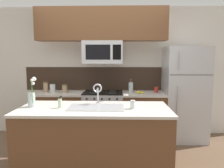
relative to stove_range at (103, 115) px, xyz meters
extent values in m
plane|color=brown|center=(0.00, -0.90, -0.46)|extent=(10.00, 10.00, 0.00)
cube|color=silver|center=(0.30, 0.38, 0.84)|extent=(5.20, 0.10, 2.60)
cube|color=#332319|center=(0.00, 0.32, 0.69)|extent=(3.26, 0.01, 0.48)
cube|color=brown|center=(-0.81, 0.00, -0.02)|extent=(0.85, 0.62, 0.88)
cube|color=beige|center=(-0.81, 0.00, 0.43)|extent=(0.88, 0.65, 0.03)
cube|color=brown|center=(0.78, 0.00, -0.02)|extent=(0.80, 0.62, 0.88)
cube|color=beige|center=(0.78, 0.00, 0.43)|extent=(0.83, 0.65, 0.03)
cube|color=#B7BABF|center=(0.00, 0.00, -0.01)|extent=(0.76, 0.62, 0.91)
cube|color=black|center=(0.00, 0.00, 0.45)|extent=(0.76, 0.62, 0.01)
cylinder|color=black|center=(-0.18, -0.14, 0.46)|extent=(0.15, 0.15, 0.01)
cylinder|color=black|center=(0.18, -0.14, 0.46)|extent=(0.15, 0.15, 0.01)
cylinder|color=black|center=(-0.18, 0.14, 0.46)|extent=(0.15, 0.15, 0.01)
cylinder|color=black|center=(0.18, 0.14, 0.46)|extent=(0.15, 0.15, 0.01)
cylinder|color=black|center=(-0.27, -0.32, 0.39)|extent=(0.03, 0.02, 0.03)
cylinder|color=black|center=(-0.14, -0.32, 0.39)|extent=(0.03, 0.02, 0.03)
cylinder|color=black|center=(0.00, -0.32, 0.39)|extent=(0.03, 0.02, 0.03)
cylinder|color=black|center=(0.14, -0.32, 0.39)|extent=(0.03, 0.02, 0.03)
cylinder|color=black|center=(0.27, -0.32, 0.39)|extent=(0.03, 0.02, 0.03)
cube|color=#B7BABF|center=(0.00, -0.02, 1.23)|extent=(0.74, 0.40, 0.42)
cube|color=black|center=(-0.07, -0.22, 1.23)|extent=(0.45, 0.00, 0.27)
cube|color=black|center=(0.27, -0.22, 1.23)|extent=(0.15, 0.00, 0.27)
cube|color=brown|center=(-0.02, -0.05, 1.74)|extent=(2.41, 0.34, 0.60)
cube|color=#B7BABF|center=(1.57, 0.02, 0.43)|extent=(0.78, 0.72, 1.79)
cube|color=black|center=(1.57, -0.34, 0.83)|extent=(0.75, 0.00, 0.01)
cylinder|color=#99999E|center=(1.34, -0.36, 1.08)|extent=(0.01, 0.01, 0.32)
cylinder|color=#99999E|center=(1.34, -0.36, 0.29)|extent=(0.01, 0.01, 0.68)
cylinder|color=#997F5B|center=(-1.13, 0.02, 0.54)|extent=(0.09, 0.09, 0.19)
cylinder|color=#4C331E|center=(-1.13, 0.02, 0.65)|extent=(0.09, 0.09, 0.02)
cylinder|color=silver|center=(-0.99, 0.01, 0.53)|extent=(0.11, 0.11, 0.17)
cylinder|color=black|center=(-0.99, 0.01, 0.62)|extent=(0.10, 0.10, 0.02)
cylinder|color=#997F5B|center=(-0.75, 0.00, 0.52)|extent=(0.10, 0.10, 0.15)
cylinder|color=#4C331E|center=(-0.75, 0.00, 0.61)|extent=(0.10, 0.10, 0.02)
ellipsoid|color=yellow|center=(0.70, -0.07, 0.47)|extent=(0.16, 0.12, 0.05)
ellipsoid|color=yellow|center=(0.70, -0.05, 0.47)|extent=(0.18, 0.09, 0.05)
ellipsoid|color=yellow|center=(0.71, -0.07, 0.47)|extent=(0.17, 0.04, 0.06)
ellipsoid|color=yellow|center=(0.71, -0.05, 0.47)|extent=(0.18, 0.09, 0.05)
ellipsoid|color=yellow|center=(0.72, -0.07, 0.47)|extent=(0.17, 0.12, 0.07)
cylinder|color=brown|center=(0.71, -0.06, 0.50)|extent=(0.02, 0.02, 0.03)
cylinder|color=silver|center=(0.54, 0.06, 0.54)|extent=(0.09, 0.09, 0.18)
cylinder|color=#A3A3AA|center=(0.54, 0.06, 0.64)|extent=(0.08, 0.08, 0.02)
cylinder|color=#A3A3AA|center=(0.54, 0.06, 0.67)|extent=(0.01, 0.01, 0.05)
sphere|color=#A3A3AA|center=(0.54, 0.06, 0.71)|extent=(0.02, 0.02, 0.02)
cylinder|color=#B22D23|center=(1.04, 0.05, 0.50)|extent=(0.08, 0.08, 0.11)
cube|color=brown|center=(-0.04, -1.25, -0.02)|extent=(2.04, 0.87, 0.88)
cube|color=beige|center=(-0.04, -1.25, 0.43)|extent=(2.07, 0.90, 0.03)
cube|color=#ADAFB5|center=(-0.01, -1.25, 0.45)|extent=(0.76, 0.44, 0.01)
cube|color=#ADAFB5|center=(-0.18, -1.25, 0.37)|extent=(0.30, 0.33, 0.15)
cube|color=#ADAFB5|center=(0.17, -1.25, 0.37)|extent=(0.30, 0.33, 0.15)
cylinder|color=#B7BABF|center=(-0.01, -0.99, 0.46)|extent=(0.04, 0.04, 0.02)
cylinder|color=#B7BABF|center=(-0.01, -0.99, 0.58)|extent=(0.02, 0.02, 0.22)
torus|color=#B7BABF|center=(-0.01, -1.04, 0.69)|extent=(0.13, 0.02, 0.13)
cylinder|color=#B7BABF|center=(-0.01, -1.10, 0.66)|extent=(0.02, 0.02, 0.06)
cube|color=#B7BABF|center=(0.03, -0.99, 0.48)|extent=(0.07, 0.01, 0.01)
cylinder|color=beige|center=(-0.50, -1.29, 0.51)|extent=(0.05, 0.05, 0.13)
cylinder|color=black|center=(-0.50, -1.29, 0.59)|extent=(0.02, 0.02, 0.02)
cube|color=black|center=(-0.48, -1.29, 0.61)|extent=(0.03, 0.01, 0.01)
cylinder|color=silver|center=(0.49, -1.31, 0.51)|extent=(0.07, 0.07, 0.12)
cylinder|color=silver|center=(-0.91, -1.24, 0.55)|extent=(0.10, 0.10, 0.20)
cylinder|color=silver|center=(-0.91, -1.24, 0.48)|extent=(0.09, 0.09, 0.06)
cylinder|color=#386B2D|center=(-0.89, -1.22, 0.67)|extent=(0.05, 0.03, 0.32)
sphere|color=white|center=(-0.87, -1.21, 0.83)|extent=(0.06, 0.06, 0.06)
cylinder|color=#386B2D|center=(-0.89, -1.23, 0.67)|extent=(0.04, 0.02, 0.33)
sphere|color=white|center=(-0.87, -1.22, 0.84)|extent=(0.06, 0.06, 0.06)
cylinder|color=#386B2D|center=(-0.90, -1.23, 0.64)|extent=(0.03, 0.01, 0.27)
sphere|color=white|center=(-0.88, -1.23, 0.78)|extent=(0.05, 0.05, 0.05)
cylinder|color=#386B2D|center=(-0.89, -1.27, 0.67)|extent=(0.05, 0.07, 0.31)
sphere|color=white|center=(-0.87, -1.30, 0.83)|extent=(0.04, 0.04, 0.04)
camera|label=1|loc=(0.30, -4.18, 1.15)|focal=35.00mm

